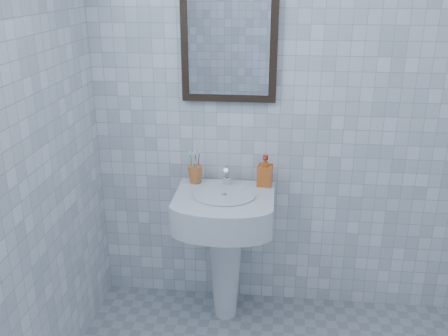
# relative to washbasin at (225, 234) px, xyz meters

# --- Properties ---
(wall_back) EXTENTS (2.20, 0.02, 2.50)m
(wall_back) POSITION_rel_washbasin_xyz_m (0.34, 0.22, 0.71)
(wall_back) COLOR white
(wall_back) RESTS_ON ground
(washbasin) EXTENTS (0.52, 0.38, 0.80)m
(washbasin) POSITION_rel_washbasin_xyz_m (0.00, 0.00, 0.00)
(washbasin) COLOR white
(washbasin) RESTS_ON ground
(faucet) EXTENTS (0.05, 0.10, 0.12)m
(faucet) POSITION_rel_washbasin_xyz_m (0.00, 0.10, 0.30)
(faucet) COLOR silver
(faucet) RESTS_ON washbasin
(toothbrush_cup) EXTENTS (0.10, 0.10, 0.10)m
(toothbrush_cup) POSITION_rel_washbasin_xyz_m (-0.18, 0.11, 0.31)
(toothbrush_cup) COLOR orange
(toothbrush_cup) RESTS_ON washbasin
(soap_dispenser) EXTENTS (0.09, 0.09, 0.17)m
(soap_dispenser) POSITION_rel_washbasin_xyz_m (0.21, 0.11, 0.34)
(soap_dispenser) COLOR red
(soap_dispenser) RESTS_ON washbasin
(wall_mirror) EXTENTS (0.50, 0.04, 0.62)m
(wall_mirror) POSITION_rel_washbasin_xyz_m (0.00, 0.20, 1.01)
(wall_mirror) COLOR black
(wall_mirror) RESTS_ON wall_back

